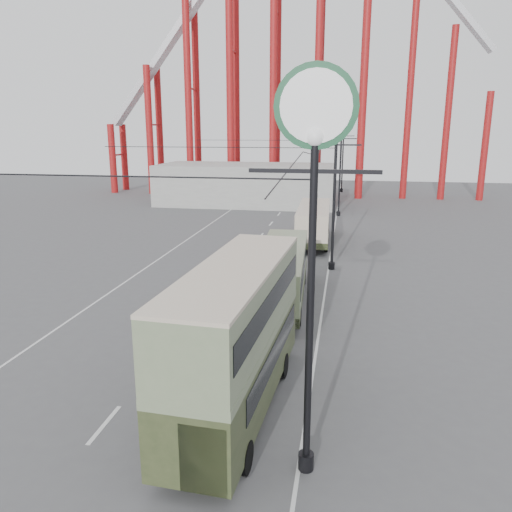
% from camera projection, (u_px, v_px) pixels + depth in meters
% --- Properties ---
extents(ground, '(160.00, 160.00, 0.00)m').
position_uv_depth(ground, '(157.00, 396.00, 17.87)').
color(ground, '#515153').
rests_on(ground, ground).
extents(road_markings, '(12.52, 120.00, 0.01)m').
position_uv_depth(road_markings, '(244.00, 259.00, 36.80)').
color(road_markings, silver).
rests_on(road_markings, ground).
extents(lamp_post_near, '(3.20, 0.44, 10.80)m').
position_uv_depth(lamp_post_near, '(314.00, 190.00, 12.10)').
color(lamp_post_near, black).
rests_on(lamp_post_near, ground).
extents(lamp_post_mid, '(3.20, 0.44, 9.32)m').
position_uv_depth(lamp_post_mid, '(334.00, 201.00, 32.91)').
color(lamp_post_mid, black).
rests_on(lamp_post_mid, ground).
extents(lamp_post_far, '(3.20, 0.44, 9.32)m').
position_uv_depth(lamp_post_far, '(340.00, 173.00, 53.88)').
color(lamp_post_far, black).
rests_on(lamp_post_far, ground).
extents(lamp_post_distant, '(3.20, 0.44, 9.32)m').
position_uv_depth(lamp_post_distant, '(343.00, 161.00, 74.86)').
color(lamp_post_distant, black).
rests_on(lamp_post_distant, ground).
extents(roller_coaster, '(52.95, 5.00, 55.48)m').
position_uv_depth(roller_coaster, '(287.00, 24.00, 66.88)').
color(roller_coaster, maroon).
rests_on(roller_coaster, ground).
extents(fairground_shed, '(22.00, 10.00, 5.00)m').
position_uv_depth(fairground_shed, '(248.00, 184.00, 63.10)').
color(fairground_shed, '#969792').
rests_on(fairground_shed, ground).
extents(double_decker_bus, '(2.95, 9.62, 5.10)m').
position_uv_depth(double_decker_bus, '(237.00, 332.00, 16.31)').
color(double_decker_bus, '#313C20').
rests_on(double_decker_bus, ground).
extents(single_decker_green, '(2.97, 10.69, 2.99)m').
position_uv_depth(single_decker_green, '(282.00, 271.00, 27.41)').
color(single_decker_green, gray).
rests_on(single_decker_green, ground).
extents(single_decker_cream, '(2.82, 10.04, 3.10)m').
position_uv_depth(single_decker_cream, '(314.00, 222.00, 41.69)').
color(single_decker_cream, beige).
rests_on(single_decker_cream, ground).
extents(pedestrian, '(0.70, 0.50, 1.79)m').
position_uv_depth(pedestrian, '(238.00, 280.00, 28.56)').
color(pedestrian, black).
rests_on(pedestrian, ground).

